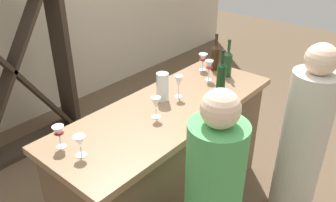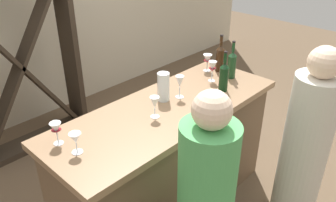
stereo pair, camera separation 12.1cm
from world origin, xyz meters
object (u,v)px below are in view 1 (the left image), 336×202
at_px(wine_glass_near_center, 80,142).
at_px(wine_bottle_second_left_olive_green, 228,63).
at_px(wine_rack, 11,70).
at_px(person_left_guest, 303,140).
at_px(wine_bottle_leftmost_dark_green, 221,75).
at_px(wine_glass_near_left, 156,104).
at_px(water_pitcher, 163,87).
at_px(wine_glass_far_left, 209,67).
at_px(wine_bottle_center_amber_brown, 215,56).
at_px(wine_glass_far_center, 59,133).
at_px(wine_glass_far_right, 203,59).
at_px(wine_glass_near_right, 179,82).

bearing_deg(wine_glass_near_center, wine_bottle_second_left_olive_green, -1.68).
relative_size(wine_rack, wine_bottle_second_left_olive_green, 5.52).
distance_m(wine_bottle_second_left_olive_green, person_left_guest, 0.86).
distance_m(wine_rack, wine_bottle_leftmost_dark_green, 1.96).
bearing_deg(wine_bottle_leftmost_dark_green, wine_glass_near_left, 171.44).
bearing_deg(water_pitcher, wine_glass_far_left, -6.39).
relative_size(wine_bottle_center_amber_brown, wine_glass_near_left, 2.13).
xyz_separation_m(wine_bottle_second_left_olive_green, wine_glass_far_left, (-0.17, 0.07, -0.00)).
bearing_deg(water_pitcher, person_left_guest, -55.58).
distance_m(wine_bottle_second_left_olive_green, wine_bottle_center_amber_brown, 0.17).
relative_size(wine_bottle_center_amber_brown, wine_glass_far_center, 2.24).
xyz_separation_m(wine_rack, wine_glass_far_center, (-0.45, -1.48, 0.16)).
distance_m(wine_bottle_center_amber_brown, wine_glass_far_center, 1.57).
xyz_separation_m(wine_glass_far_left, wine_glass_far_right, (0.14, 0.16, -0.01)).
height_order(wine_bottle_center_amber_brown, wine_glass_far_left, wine_bottle_center_amber_brown).
height_order(wine_rack, wine_bottle_leftmost_dark_green, wine_rack).
height_order(wine_glass_near_right, wine_glass_far_center, wine_glass_near_right).
bearing_deg(wine_rack, wine_bottle_second_left_olive_green, -57.60).
distance_m(wine_bottle_leftmost_dark_green, wine_glass_far_center, 1.30).
distance_m(wine_bottle_center_amber_brown, wine_glass_near_left, 0.96).
bearing_deg(wine_glass_near_left, wine_glass_far_center, 162.17).
bearing_deg(person_left_guest, wine_glass_near_right, 52.32).
relative_size(wine_rack, wine_glass_near_right, 10.18).
relative_size(wine_bottle_leftmost_dark_green, wine_glass_near_center, 2.46).
distance_m(water_pitcher, person_left_guest, 1.14).
xyz_separation_m(wine_glass_near_right, person_left_guest, (0.49, -0.82, -0.41)).
xyz_separation_m(wine_bottle_center_amber_brown, water_pitcher, (-0.73, -0.03, -0.02)).
relative_size(wine_glass_near_center, water_pitcher, 0.61).
bearing_deg(wine_glass_far_center, water_pitcher, -4.73).
height_order(wine_glass_far_center, person_left_guest, person_left_guest).
bearing_deg(wine_glass_far_right, wine_glass_far_left, -131.41).
distance_m(wine_glass_near_center, water_pitcher, 0.81).
bearing_deg(wine_glass_far_center, wine_glass_near_left, -17.83).
bearing_deg(wine_glass_near_center, wine_glass_near_left, -4.03).
bearing_deg(wine_glass_near_left, wine_bottle_center_amber_brown, 9.29).
height_order(wine_glass_near_center, water_pitcher, water_pitcher).
distance_m(wine_glass_near_left, person_left_guest, 1.18).
bearing_deg(wine_bottle_leftmost_dark_green, wine_glass_near_right, 151.97).
relative_size(wine_bottle_second_left_olive_green, water_pitcher, 1.49).
height_order(wine_glass_near_center, wine_glass_far_left, wine_glass_far_left).
height_order(wine_glass_far_left, wine_glass_far_center, wine_glass_far_left).
bearing_deg(wine_glass_far_right, wine_rack, 125.71).
bearing_deg(wine_rack, wine_bottle_leftmost_dark_green, -65.27).
bearing_deg(wine_glass_far_right, wine_glass_near_left, -165.09).
distance_m(wine_rack, wine_glass_near_center, 1.70).
bearing_deg(wine_glass_far_center, wine_glass_near_right, -7.63).
xyz_separation_m(wine_glass_far_right, person_left_guest, (-0.05, -0.98, -0.39)).
relative_size(wine_glass_far_center, water_pitcher, 0.67).
relative_size(wine_bottle_center_amber_brown, water_pitcher, 1.51).
relative_size(wine_glass_near_center, wine_glass_far_center, 0.90).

